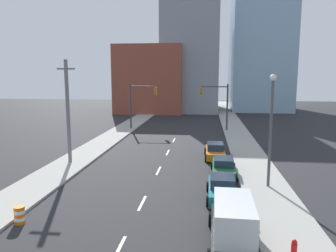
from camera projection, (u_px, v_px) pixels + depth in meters
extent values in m
cube|color=#9E9B93|center=(133.00, 123.00, 54.16)|extent=(3.46, 94.44, 0.18)
cube|color=#9E9B93|center=(233.00, 125.00, 52.30)|extent=(3.46, 94.44, 0.18)
cube|color=beige|center=(119.00, 249.00, 15.02)|extent=(0.16, 2.40, 0.01)
cube|color=beige|center=(142.00, 203.00, 20.45)|extent=(0.16, 2.40, 0.01)
cube|color=beige|center=(159.00, 171.00, 27.42)|extent=(0.16, 2.40, 0.01)
cube|color=beige|center=(168.00, 152.00, 33.89)|extent=(0.16, 2.40, 0.01)
cube|color=beige|center=(174.00, 140.00, 40.27)|extent=(0.16, 2.40, 0.01)
cube|color=brown|center=(152.00, 79.00, 72.57)|extent=(14.00, 16.00, 14.11)
cube|color=gray|center=(191.00, 58.00, 74.80)|extent=(12.00, 20.00, 23.74)
cube|color=#8CADC6|center=(259.00, 43.00, 76.39)|extent=(13.00, 20.00, 30.81)
cylinder|color=#38383D|center=(131.00, 107.00, 47.98)|extent=(0.24, 0.24, 6.72)
cylinder|color=#38383D|center=(143.00, 86.00, 47.31)|extent=(3.72, 0.16, 0.16)
cube|color=#B79319|center=(156.00, 91.00, 47.19)|extent=(0.34, 0.32, 1.10)
cylinder|color=red|center=(155.00, 89.00, 46.97)|extent=(0.22, 0.04, 0.22)
cylinder|color=#593F0C|center=(155.00, 91.00, 47.03)|extent=(0.22, 0.04, 0.22)
cylinder|color=#0C3F14|center=(155.00, 93.00, 47.08)|extent=(0.22, 0.04, 0.22)
cylinder|color=#38383D|center=(227.00, 108.00, 46.37)|extent=(0.24, 0.24, 6.72)
cylinder|color=#38383D|center=(214.00, 87.00, 46.13)|extent=(3.72, 0.16, 0.16)
cube|color=#B79319|center=(201.00, 91.00, 46.44)|extent=(0.34, 0.32, 1.10)
cylinder|color=red|center=(201.00, 89.00, 46.22)|extent=(0.22, 0.04, 0.22)
cylinder|color=#593F0C|center=(201.00, 91.00, 46.27)|extent=(0.22, 0.04, 0.22)
cylinder|color=#0C3F14|center=(201.00, 94.00, 46.33)|extent=(0.22, 0.04, 0.22)
cylinder|color=slate|center=(68.00, 113.00, 28.90)|extent=(0.32, 0.32, 9.27)
cube|color=slate|center=(66.00, 69.00, 28.32)|extent=(1.60, 0.14, 0.14)
cylinder|color=orange|center=(20.00, 222.00, 17.62)|extent=(0.56, 0.56, 0.19)
cylinder|color=white|center=(20.00, 218.00, 17.59)|extent=(0.56, 0.56, 0.19)
cylinder|color=orange|center=(20.00, 215.00, 17.56)|extent=(0.56, 0.56, 0.19)
cylinder|color=white|center=(19.00, 212.00, 17.53)|extent=(0.56, 0.56, 0.19)
cylinder|color=orange|center=(19.00, 208.00, 17.50)|extent=(0.56, 0.56, 0.19)
cylinder|color=#4C4C51|center=(270.00, 136.00, 22.54)|extent=(0.20, 0.20, 7.53)
sphere|color=white|center=(273.00, 78.00, 21.93)|extent=(0.44, 0.44, 0.44)
cylinder|color=red|center=(294.00, 250.00, 14.30)|extent=(0.26, 0.26, 0.65)
sphere|color=red|center=(294.00, 242.00, 14.23)|extent=(0.23, 0.23, 0.23)
cube|color=black|center=(233.00, 235.00, 15.36)|extent=(2.14, 6.01, 0.59)
cube|color=silver|center=(234.00, 217.00, 14.92)|extent=(1.85, 3.73, 1.47)
cylinder|color=black|center=(211.00, 219.00, 17.34)|extent=(0.23, 0.72, 0.71)
cylinder|color=black|center=(251.00, 222.00, 17.06)|extent=(0.23, 0.72, 0.71)
cube|color=#196B75|center=(222.00, 191.00, 21.11)|extent=(1.76, 4.35, 0.70)
cube|color=#1E2838|center=(222.00, 181.00, 21.00)|extent=(1.54, 1.96, 0.63)
cylinder|color=black|center=(208.00, 186.00, 22.57)|extent=(0.22, 0.64, 0.64)
cylinder|color=black|center=(234.00, 187.00, 22.35)|extent=(0.22, 0.64, 0.64)
cylinder|color=black|center=(208.00, 201.00, 19.93)|extent=(0.22, 0.64, 0.64)
cylinder|color=black|center=(238.00, 202.00, 19.71)|extent=(0.22, 0.64, 0.64)
cube|color=#1E6033|center=(223.00, 169.00, 26.28)|extent=(1.86, 4.67, 0.63)
cube|color=#1E2838|center=(224.00, 161.00, 26.19)|extent=(1.58, 2.12, 0.58)
cylinder|color=black|center=(212.00, 166.00, 27.84)|extent=(0.24, 0.61, 0.60)
cylinder|color=black|center=(234.00, 166.00, 27.58)|extent=(0.24, 0.61, 0.60)
cylinder|color=black|center=(212.00, 176.00, 25.03)|extent=(0.24, 0.61, 0.60)
cylinder|color=black|center=(236.00, 177.00, 24.78)|extent=(0.24, 0.61, 0.60)
cube|color=orange|center=(215.00, 153.00, 31.48)|extent=(1.81, 4.45, 0.67)
cube|color=#1E2838|center=(215.00, 146.00, 31.38)|extent=(1.55, 2.02, 0.62)
cylinder|color=black|center=(205.00, 151.00, 32.94)|extent=(0.23, 0.71, 0.70)
cylinder|color=black|center=(223.00, 152.00, 32.77)|extent=(0.23, 0.71, 0.70)
cylinder|color=black|center=(206.00, 158.00, 30.24)|extent=(0.23, 0.71, 0.70)
cylinder|color=black|center=(225.00, 158.00, 30.07)|extent=(0.23, 0.71, 0.70)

